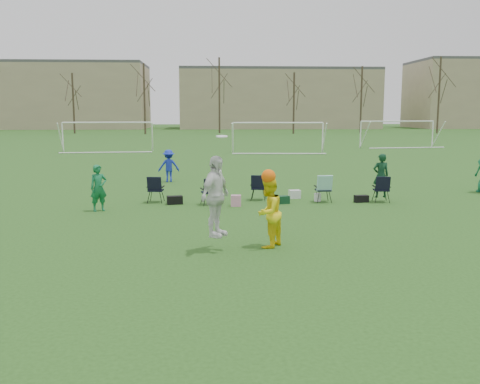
{
  "coord_description": "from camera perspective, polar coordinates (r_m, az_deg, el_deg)",
  "views": [
    {
      "loc": [
        -1.51,
        -11.28,
        3.31
      ],
      "look_at": [
        -0.74,
        2.33,
        1.25
      ],
      "focal_mm": 40.0,
      "sensor_mm": 36.0,
      "label": 1
    }
  ],
  "objects": [
    {
      "name": "fielder_blue",
      "position": [
        25.5,
        -7.61,
        2.78
      ],
      "size": [
        1.07,
        0.72,
        1.52
      ],
      "primitive_type": "imported",
      "rotation": [
        0.0,
        0.0,
        3.31
      ],
      "color": "#172AB0",
      "rests_on": "ground"
    },
    {
      "name": "goal_mid",
      "position": [
        43.66,
        4.05,
        6.75
      ],
      "size": [
        7.4,
        0.63,
        2.46
      ],
      "rotation": [
        0.0,
        0.0,
        -0.07
      ],
      "color": "white",
      "rests_on": "ground"
    },
    {
      "name": "tree_line",
      "position": [
        81.17,
        -2.02,
        9.84
      ],
      "size": [
        110.28,
        3.28,
        11.4
      ],
      "color": "#382B21",
      "rests_on": "ground"
    },
    {
      "name": "building_row",
      "position": [
        107.63,
        1.18,
        10.02
      ],
      "size": [
        126.0,
        16.0,
        13.0
      ],
      "color": "tan",
      "rests_on": "ground"
    },
    {
      "name": "goal_right",
      "position": [
        52.32,
        16.44,
        6.73
      ],
      "size": [
        7.35,
        1.14,
        2.46
      ],
      "rotation": [
        0.0,
        0.0,
        0.14
      ],
      "color": "white",
      "rests_on": "ground"
    },
    {
      "name": "goal_left",
      "position": [
        46.09,
        -13.93,
        6.62
      ],
      "size": [
        7.39,
        0.76,
        2.46
      ],
      "rotation": [
        0.0,
        0.0,
        0.09
      ],
      "color": "white",
      "rests_on": "ground"
    },
    {
      "name": "fielder_green_near",
      "position": [
        18.44,
        -14.85,
        0.42
      ],
      "size": [
        0.68,
        0.61,
        1.56
      ],
      "primitive_type": "imported",
      "rotation": [
        0.0,
        0.0,
        0.52
      ],
      "color": "#12693A",
      "rests_on": "ground"
    },
    {
      "name": "center_contest",
      "position": [
        12.82,
        0.18,
        -1.26
      ],
      "size": [
        2.28,
        1.45,
        2.76
      ],
      "color": "white",
      "rests_on": "ground"
    },
    {
      "name": "ground",
      "position": [
        11.86,
        4.26,
        -7.64
      ],
      "size": [
        260.0,
        260.0,
        0.0
      ],
      "primitive_type": "plane",
      "color": "#234A17",
      "rests_on": "ground"
    },
    {
      "name": "sideline_setup",
      "position": [
        19.72,
        4.83,
        0.45
      ],
      "size": [
        8.96,
        1.92,
        1.78
      ],
      "color": "#0E331D",
      "rests_on": "ground"
    }
  ]
}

